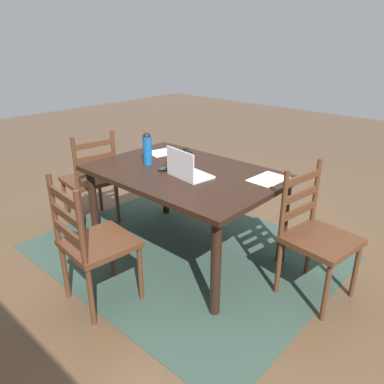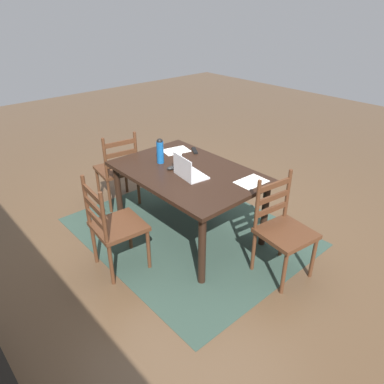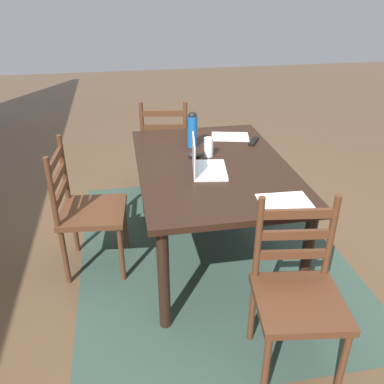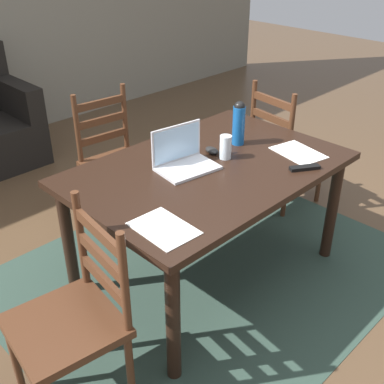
# 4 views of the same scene
# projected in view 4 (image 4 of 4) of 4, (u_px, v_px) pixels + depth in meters

# --- Properties ---
(ground_plane) EXTENTS (14.00, 14.00, 0.00)m
(ground_plane) POSITION_uv_depth(u_px,v_px,m) (206.00, 271.00, 3.05)
(ground_plane) COLOR brown
(area_rug) EXTENTS (2.42, 1.96, 0.01)m
(area_rug) POSITION_uv_depth(u_px,v_px,m) (206.00, 271.00, 3.05)
(area_rug) COLOR #2D4238
(area_rug) RESTS_ON ground
(dining_table) EXTENTS (1.53, 1.03, 0.75)m
(dining_table) POSITION_uv_depth(u_px,v_px,m) (208.00, 179.00, 2.73)
(dining_table) COLOR black
(dining_table) RESTS_ON ground
(chair_left_near) EXTENTS (0.49, 0.49, 0.95)m
(chair_left_near) POSITION_uv_depth(u_px,v_px,m) (73.00, 320.00, 2.05)
(chair_left_near) COLOR #4C2B19
(chair_left_near) RESTS_ON ground
(chair_right_far) EXTENTS (0.50, 0.50, 0.95)m
(chair_right_far) POSITION_uv_depth(u_px,v_px,m) (284.00, 146.00, 3.60)
(chair_right_far) COLOR #4C2B19
(chair_right_far) RESTS_ON ground
(chair_far_head) EXTENTS (0.48, 0.48, 0.95)m
(chair_far_head) POSITION_uv_depth(u_px,v_px,m) (116.00, 162.00, 3.37)
(chair_far_head) COLOR #4C2B19
(chair_far_head) RESTS_ON ground
(laptop) EXTENTS (0.35, 0.27, 0.23)m
(laptop) POSITION_uv_depth(u_px,v_px,m) (183.00, 157.00, 2.65)
(laptop) COLOR silver
(laptop) RESTS_ON dining_table
(water_bottle) EXTENTS (0.07, 0.07, 0.27)m
(water_bottle) POSITION_uv_depth(u_px,v_px,m) (239.00, 122.00, 2.88)
(water_bottle) COLOR #145199
(water_bottle) RESTS_ON dining_table
(drinking_glass) EXTENTS (0.07, 0.07, 0.14)m
(drinking_glass) POSITION_uv_depth(u_px,v_px,m) (225.00, 147.00, 2.74)
(drinking_glass) COLOR silver
(drinking_glass) RESTS_ON dining_table
(computer_mouse) EXTENTS (0.08, 0.11, 0.03)m
(computer_mouse) POSITION_uv_depth(u_px,v_px,m) (212.00, 150.00, 2.82)
(computer_mouse) COLOR black
(computer_mouse) RESTS_ON dining_table
(tv_remote) EXTENTS (0.17, 0.13, 0.02)m
(tv_remote) POSITION_uv_depth(u_px,v_px,m) (305.00, 168.00, 2.64)
(tv_remote) COLOR black
(tv_remote) RESTS_ON dining_table
(paper_stack_left) EXTENTS (0.22, 0.30, 0.00)m
(paper_stack_left) POSITION_uv_depth(u_px,v_px,m) (164.00, 228.00, 2.14)
(paper_stack_left) COLOR white
(paper_stack_left) RESTS_ON dining_table
(paper_stack_right) EXTENTS (0.27, 0.34, 0.00)m
(paper_stack_right) POSITION_uv_depth(u_px,v_px,m) (298.00, 153.00, 2.83)
(paper_stack_right) COLOR white
(paper_stack_right) RESTS_ON dining_table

